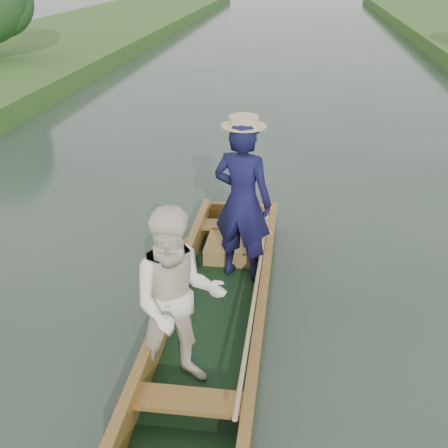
# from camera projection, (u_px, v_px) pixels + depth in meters

# --- Properties ---
(ground) EXTENTS (120.00, 120.00, 0.00)m
(ground) POSITION_uv_depth(u_px,v_px,m) (217.00, 321.00, 6.40)
(ground) COLOR #283D30
(ground) RESTS_ON ground
(trees_far) EXTENTS (23.09, 15.09, 4.71)m
(trees_far) POSITION_uv_depth(u_px,v_px,m) (263.00, 15.00, 12.62)
(trees_far) COLOR #47331E
(trees_far) RESTS_ON ground
(punt) EXTENTS (1.32, 5.00, 2.13)m
(punt) POSITION_uv_depth(u_px,v_px,m) (214.00, 269.00, 6.03)
(punt) COLOR black
(punt) RESTS_ON ground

